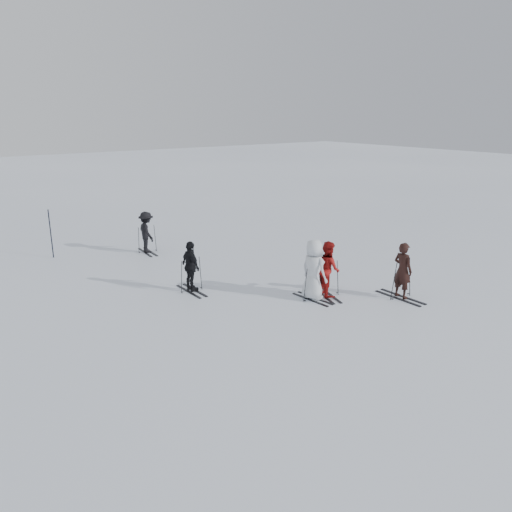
% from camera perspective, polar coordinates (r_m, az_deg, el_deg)
% --- Properties ---
extents(ground, '(120.00, 120.00, 0.00)m').
position_cam_1_polar(ground, '(16.84, 2.01, -4.04)').
color(ground, silver).
rests_on(ground, ground).
extents(skier_near_dark, '(0.44, 0.67, 1.83)m').
position_cam_1_polar(skier_near_dark, '(16.63, 16.40, -1.67)').
color(skier_near_dark, black).
rests_on(skier_near_dark, ground).
extents(skier_red, '(0.93, 1.05, 1.81)m').
position_cam_1_polar(skier_red, '(16.33, 8.21, -1.51)').
color(skier_red, maroon).
rests_on(skier_red, ground).
extents(skier_grey, '(0.69, 1.00, 1.95)m').
position_cam_1_polar(skier_grey, '(15.92, 6.60, -1.64)').
color(skier_grey, silver).
rests_on(skier_grey, ground).
extents(skier_uphill_left, '(0.43, 1.00, 1.70)m').
position_cam_1_polar(skier_uphill_left, '(16.70, -7.45, -1.27)').
color(skier_uphill_left, black).
rests_on(skier_uphill_left, ground).
extents(skier_uphill_far, '(0.73, 1.17, 1.74)m').
position_cam_1_polar(skier_uphill_far, '(21.65, -12.39, 2.62)').
color(skier_uphill_far, black).
rests_on(skier_uphill_far, ground).
extents(skis_near_dark, '(1.83, 0.98, 1.33)m').
position_cam_1_polar(skis_near_dark, '(16.70, 16.33, -2.48)').
color(skis_near_dark, black).
rests_on(skis_near_dark, ground).
extents(skis_red, '(1.84, 1.34, 1.20)m').
position_cam_1_polar(skis_red, '(16.42, 8.17, -2.53)').
color(skis_red, black).
rests_on(skis_red, ground).
extents(skis_grey, '(1.64, 0.95, 1.16)m').
position_cam_1_polar(skis_grey, '(16.05, 6.55, -3.00)').
color(skis_grey, black).
rests_on(skis_grey, ground).
extents(skis_uphill_left, '(1.62, 0.87, 1.18)m').
position_cam_1_polar(skis_uphill_left, '(16.78, -7.42, -2.12)').
color(skis_uphill_left, black).
rests_on(skis_uphill_left, ground).
extents(skis_uphill_far, '(1.69, 0.99, 1.19)m').
position_cam_1_polar(skis_uphill_far, '(21.72, -12.35, 1.92)').
color(skis_uphill_far, black).
rests_on(skis_uphill_far, ground).
extents(piste_marker, '(0.06, 0.06, 2.01)m').
position_cam_1_polar(piste_marker, '(22.03, -22.40, 2.36)').
color(piste_marker, black).
rests_on(piste_marker, ground).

